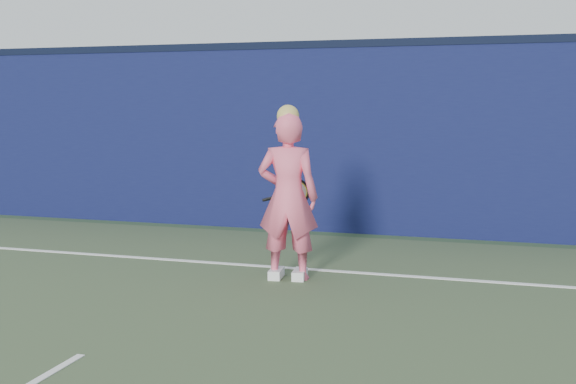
% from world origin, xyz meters
% --- Properties ---
extents(backstop_wall, '(24.00, 0.40, 2.50)m').
position_xyz_m(backstop_wall, '(0.00, 6.50, 1.25)').
color(backstop_wall, '#0E123E').
rests_on(backstop_wall, ground).
extents(wall_cap, '(24.00, 0.42, 0.10)m').
position_xyz_m(wall_cap, '(0.00, 6.50, 2.55)').
color(wall_cap, black).
rests_on(wall_cap, backstop_wall).
extents(player, '(0.65, 0.47, 1.74)m').
position_xyz_m(player, '(0.72, 3.57, 0.84)').
color(player, '#F96180').
rests_on(player, ground).
extents(racket, '(0.54, 0.12, 0.29)m').
position_xyz_m(racket, '(0.66, 3.98, 0.83)').
color(racket, black).
rests_on(racket, ground).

